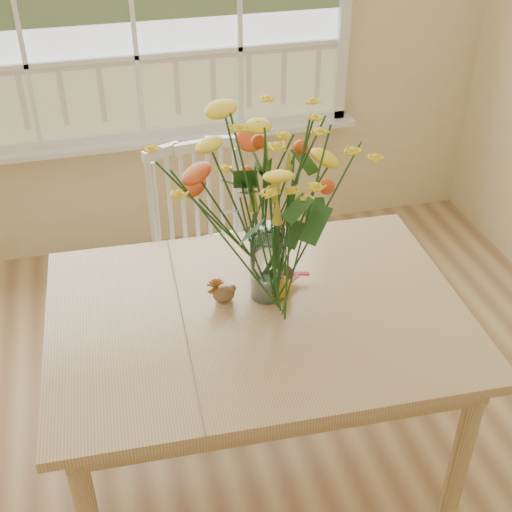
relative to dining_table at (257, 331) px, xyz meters
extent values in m
cube|color=beige|center=(-0.20, 1.76, 0.66)|extent=(4.00, 0.02, 2.70)
cube|color=white|center=(-0.20, 1.69, 0.00)|extent=(2.42, 0.12, 0.03)
cube|color=tan|center=(0.00, 0.00, 0.07)|extent=(1.50, 1.10, 0.04)
cube|color=tan|center=(0.00, 0.00, 0.00)|extent=(1.38, 0.98, 0.10)
cylinder|color=tan|center=(-0.62, 0.46, -0.32)|extent=(0.07, 0.07, 0.74)
cylinder|color=tan|center=(0.62, -0.46, -0.32)|extent=(0.07, 0.07, 0.74)
cylinder|color=tan|center=(0.66, 0.40, -0.32)|extent=(0.07, 0.07, 0.74)
cube|color=white|center=(-0.03, 0.74, -0.22)|extent=(0.51, 0.49, 0.05)
cube|color=white|center=(-0.05, 0.92, 0.04)|extent=(0.46, 0.09, 0.52)
cylinder|color=white|center=(-0.19, 0.56, -0.46)|extent=(0.04, 0.04, 0.45)
cylinder|color=white|center=(-0.23, 0.89, -0.46)|extent=(0.04, 0.04, 0.45)
cylinder|color=white|center=(0.17, 0.60, -0.46)|extent=(0.04, 0.04, 0.45)
cylinder|color=white|center=(0.13, 0.93, -0.46)|extent=(0.04, 0.04, 0.45)
cylinder|color=white|center=(0.06, 0.08, 0.23)|extent=(0.12, 0.12, 0.28)
ellipsoid|color=orange|center=(0.09, 0.06, 0.13)|extent=(0.10, 0.10, 0.08)
cylinder|color=#CCB78C|center=(-0.10, 0.07, 0.10)|extent=(0.06, 0.06, 0.01)
ellipsoid|color=brown|center=(-0.10, 0.07, 0.13)|extent=(0.08, 0.06, 0.07)
ellipsoid|color=#38160F|center=(0.14, 0.14, 0.12)|extent=(0.07, 0.07, 0.07)
camera|label=1|loc=(-0.47, -1.81, 1.61)|focal=48.00mm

